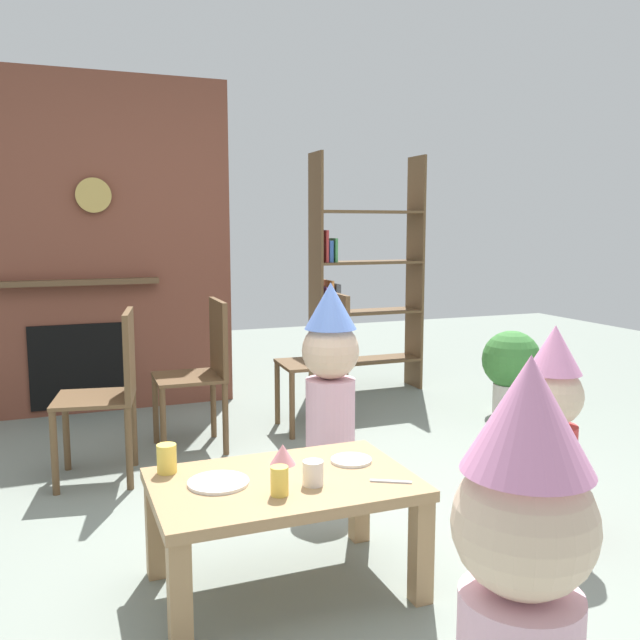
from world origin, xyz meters
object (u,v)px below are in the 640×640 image
Objects in this scene: paper_cup_center at (279,481)px; potted_plant_tall at (511,365)px; paper_cup_near_right at (313,473)px; child_with_cone_hat at (521,596)px; paper_plate_front at (218,482)px; paper_plate_rear at (351,460)px; birthday_cake_slice at (283,454)px; child_in_pink at (551,426)px; coffee_table at (283,498)px; dining_chair_left at (112,385)px; paper_cup_near_left at (167,459)px; child_by_the_chairs at (330,380)px; dining_chair_right at (324,352)px; bookshelf at (359,286)px; dining_chair_middle at (204,365)px.

potted_plant_tall is at bearing 38.17° from paper_cup_center.
child_with_cone_hat is at bearing -87.44° from paper_cup_near_right.
potted_plant_tall reaches higher than paper_cup_center.
paper_plate_front is 1.37× the size of paper_plate_rear.
child_in_pink is at bearing -7.42° from birthday_cake_slice.
dining_chair_left is (-0.48, 1.40, 0.16)m from coffee_table.
child_in_pink is (1.20, -0.00, 0.14)m from coffee_table.
child_by_the_chairs reaches higher than paper_cup_near_left.
paper_cup_near_right is 0.40× the size of paper_plate_front.
dining_chair_right reaches higher than potted_plant_tall.
birthday_cake_slice is (-1.49, -2.55, -0.40)m from bookshelf.
child_by_the_chairs is at bearing -154.68° from potted_plant_tall.
child_with_cone_hat is 2.93m from dining_chair_middle.
child_by_the_chairs is at bearing 163.40° from dining_chair_left.
child_with_cone_hat is at bearing 92.37° from dining_chair_middle.
paper_plate_rear is 1.54m from dining_chair_left.
dining_chair_middle is 1.50× the size of potted_plant_tall.
dining_chair_right is (0.85, 1.71, 0.05)m from birthday_cake_slice.
paper_plate_rear is at bearing 14.49° from coffee_table.
child_by_the_chairs is 1.18× the size of dining_chair_left.
paper_cup_center is 1.88m from dining_chair_middle.
bookshelf reaches higher than birthday_cake_slice.
paper_plate_rear is (0.69, -0.14, -0.05)m from paper_cup_near_left.
dining_chair_left is (-0.79, 1.32, 0.08)m from paper_plate_rear.
dining_chair_left is at bearing 94.84° from paper_cup_near_left.
dining_chair_right is at bearing -80.63° from child_in_pink.
paper_cup_near_left is at bearing 13.78° from child_with_cone_hat.
dining_chair_middle is at bearing -5.16° from child_with_cone_hat.
child_by_the_chairs is at bearing 55.78° from birthday_cake_slice.
bookshelf is 1.80× the size of child_by_the_chairs.
child_in_pink reaches higher than coffee_table.
paper_plate_front is 1.73m from dining_chair_middle.
child_with_cone_hat is 3.14m from dining_chair_right.
paper_plate_front is at bearing -158.29° from birthday_cake_slice.
paper_plate_rear is 0.85m from child_by_the_chairs.
dining_chair_left and dining_chair_right have the same top height.
bookshelf is 2.98m from birthday_cake_slice.
child_with_cone_hat reaches higher than child_by_the_chairs.
child_in_pink is 1.55× the size of potted_plant_tall.
bookshelf is at bearing 60.68° from paper_cup_center.
paper_plate_front is at bearing 157.22° from paper_cup_near_right.
coffee_table is 1.05× the size of dining_chair_middle.
paper_cup_near_right is (0.46, -0.31, -0.01)m from paper_cup_near_left.
child_by_the_chairs reaches higher than paper_cup_near_right.
paper_cup_center reaches higher than birthday_cake_slice.
dining_chair_middle is (0.13, 1.88, 0.04)m from paper_cup_center.
coffee_table is 1.06m from child_by_the_chairs.
child_by_the_chairs reaches higher than child_in_pink.
coffee_table is at bearing -165.51° from paper_plate_rear.
paper_cup_near_left is (-1.92, -2.48, -0.38)m from bookshelf.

